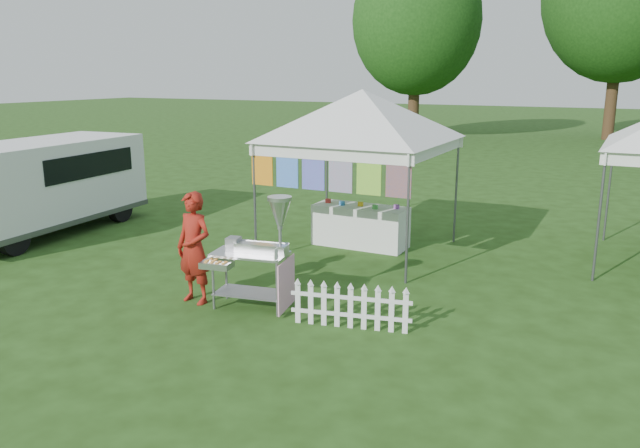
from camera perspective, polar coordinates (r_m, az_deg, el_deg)
The scene contains 8 objects.
ground at distance 8.95m, azimuth -5.43°, elevation -7.91°, with size 120.00×120.00×0.00m, color #223F12.
canopy_main at distance 11.43m, azimuth 3.88°, elevation 12.14°, with size 4.24×4.24×3.45m.
tree_left at distance 32.83m, azimuth 8.81°, elevation 17.92°, with size 6.40×6.40×9.53m.
donut_cart at distance 8.73m, azimuth -5.43°, elevation -1.80°, with size 1.19×0.99×1.64m.
vendor at distance 9.19m, azimuth -11.44°, elevation -2.16°, with size 0.60×0.39×1.64m, color maroon.
cargo_van at distance 14.26m, azimuth -23.95°, elevation 3.39°, with size 2.20×4.74×1.92m.
picket_fence at distance 8.25m, azimuth 2.81°, elevation -7.63°, with size 1.59×0.38×0.56m.
display_table at distance 12.09m, azimuth 3.72°, elevation -0.19°, with size 1.80×0.70×0.79m, color white.
Camera 1 is at (4.53, -6.99, 3.27)m, focal length 35.00 mm.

